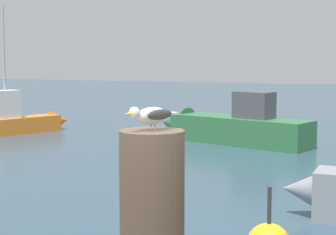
# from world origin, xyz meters

# --- Properties ---
(mooring_post) EXTENTS (0.38, 0.38, 0.94)m
(mooring_post) POSITION_xyz_m (0.50, -0.43, 2.01)
(mooring_post) COLOR #382D23
(mooring_post) RESTS_ON harbor_quay
(seagull) EXTENTS (0.21, 0.38, 0.14)m
(seagull) POSITION_xyz_m (0.50, -0.43, 2.57)
(seagull) COLOR #C66F60
(seagull) RESTS_ON mooring_post
(boat_orange) EXTENTS (2.47, 4.34, 4.82)m
(boat_orange) POSITION_xyz_m (-11.61, 14.66, 0.51)
(boat_orange) COLOR orange
(boat_orange) RESTS_ON ground_plane
(boat_green) EXTENTS (5.96, 2.97, 1.88)m
(boat_green) POSITION_xyz_m (-3.59, 15.31, 0.55)
(boat_green) COLOR #2D6B3D
(boat_green) RESTS_ON ground_plane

